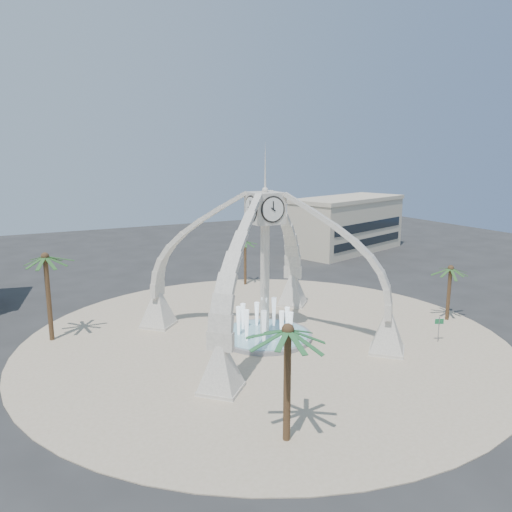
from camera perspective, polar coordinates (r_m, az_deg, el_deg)
name	(u,v)px	position (r m, az deg, el deg)	size (l,w,h in m)	color
ground	(265,338)	(42.67, 0.99, -9.40)	(140.00, 140.00, 0.00)	#282828
plaza	(265,338)	(42.66, 0.99, -9.36)	(40.00, 40.00, 0.06)	#C5B092
clock_tower	(265,263)	(40.80, 1.02, -0.86)	(17.94, 17.94, 16.30)	silver
fountain	(265,335)	(42.57, 0.99, -9.03)	(8.00, 8.00, 3.62)	gray
building_ne	(347,224)	(80.56, 10.39, 3.60)	(21.87, 14.17, 8.60)	beige
palm_east	(451,269)	(49.14, 21.37, -1.39)	(3.80, 3.80, 5.65)	brown
palm_west	(45,258)	(43.71, -22.96, -0.22)	(4.27, 4.27, 7.93)	brown
palm_north	(245,242)	(58.30, -1.26, 1.61)	(3.52, 3.52, 5.87)	brown
palm_south	(288,332)	(26.23, 3.66, -8.62)	(5.46, 5.46, 7.14)	brown
street_sign	(439,324)	(43.93, 20.19, -7.36)	(0.74, 0.33, 2.18)	slate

